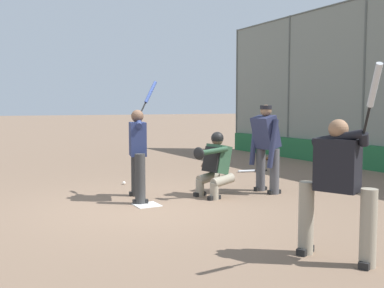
% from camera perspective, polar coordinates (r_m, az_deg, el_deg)
% --- Properties ---
extents(ground_plane, '(160.00, 160.00, 0.00)m').
position_cam_1_polar(ground_plane, '(8.14, -5.75, -7.75)').
color(ground_plane, '#7A604C').
extents(home_plate_marker, '(0.43, 0.43, 0.01)m').
position_cam_1_polar(home_plate_marker, '(8.14, -5.75, -7.71)').
color(home_plate_marker, white).
rests_on(home_plate_marker, ground_plane).
extents(batter_at_plate, '(0.93, 0.84, 2.27)m').
position_cam_1_polar(batter_at_plate, '(8.51, -6.88, -0.87)').
color(batter_at_plate, '#333333').
rests_on(batter_at_plate, ground_plane).
extents(catcher_behind_plate, '(0.71, 0.82, 1.27)m').
position_cam_1_polar(catcher_behind_plate, '(8.75, 2.84, -2.46)').
color(catcher_behind_plate, gray).
rests_on(catcher_behind_plate, ground_plane).
extents(umpire_home, '(0.73, 0.47, 1.80)m').
position_cam_1_polar(umpire_home, '(9.26, 9.38, -0.19)').
color(umpire_home, '#4C4C51').
rests_on(umpire_home, ground_plane).
extents(batter_on_deck, '(1.15, 0.59, 2.20)m').
position_cam_1_polar(batter_on_deck, '(5.38, 17.99, -4.87)').
color(batter_on_deck, gray).
rests_on(batter_on_deck, ground_plane).
extents(spare_bat_near_backstop, '(0.22, 0.84, 0.07)m').
position_cam_1_polar(spare_bat_near_backstop, '(12.15, 7.23, -3.42)').
color(spare_bat_near_backstop, black).
rests_on(spare_bat_near_backstop, ground_plane).
extents(fielding_glove_on_dirt, '(0.32, 0.24, 0.12)m').
position_cam_1_polar(fielding_glove_on_dirt, '(14.88, 9.94, -1.84)').
color(fielding_glove_on_dirt, brown).
rests_on(fielding_glove_on_dirt, ground_plane).
extents(baseball_loose, '(0.07, 0.07, 0.07)m').
position_cam_1_polar(baseball_loose, '(10.29, -8.64, -4.92)').
color(baseball_loose, white).
rests_on(baseball_loose, ground_plane).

